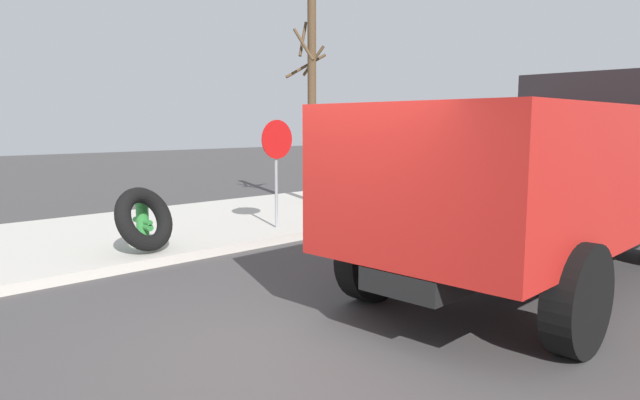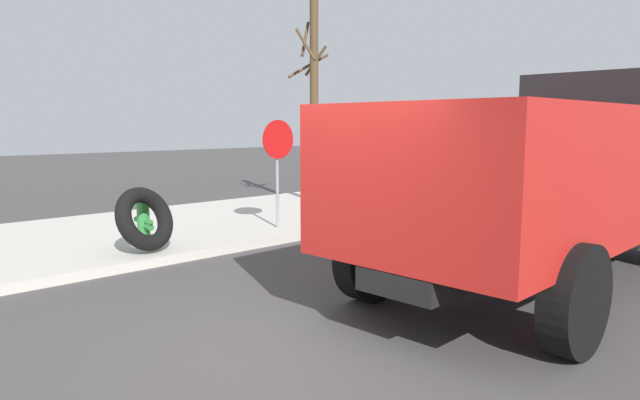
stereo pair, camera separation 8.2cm
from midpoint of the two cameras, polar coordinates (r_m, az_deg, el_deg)
The scene contains 7 objects.
ground_plane at distance 5.70m, azimuth -1.82°, elevation -15.03°, with size 80.00×80.00×0.00m, color #423F3F.
sidewalk_curb at distance 11.21m, azimuth -24.56°, elevation -4.01°, with size 36.00×5.00×0.15m, color #BCB7AD.
fire_hydrant at distance 10.08m, azimuth -17.00°, elevation -1.81°, with size 0.24×0.54×0.86m.
loose_tire at distance 9.53m, azimuth -16.86°, elevation -1.81°, with size 1.07×1.07×0.25m, color black.
stop_sign at distance 11.23m, azimuth -4.03°, elevation 4.67°, with size 0.76×0.08×2.13m.
dump_truck_red at distance 8.53m, azimuth 22.94°, elevation 3.08°, with size 7.07×2.96×3.00m.
bare_tree at distance 15.21m, azimuth -0.49°, elevation 10.37°, with size 1.16×1.16×5.35m.
Camera 2 is at (-3.46, -3.97, 2.19)m, focal length 32.03 mm.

